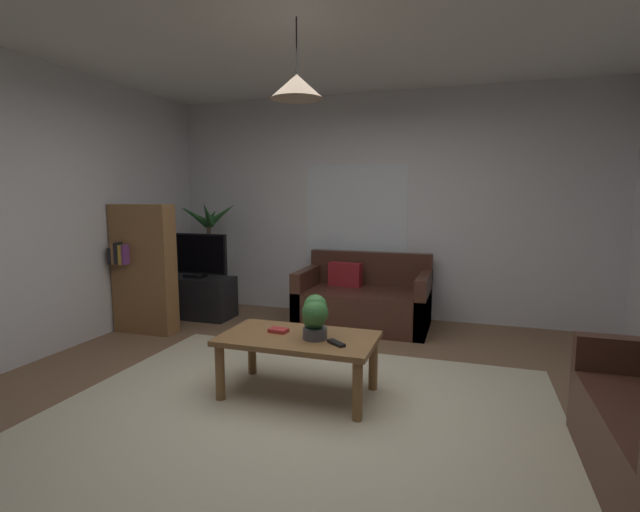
% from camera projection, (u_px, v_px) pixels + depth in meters
% --- Properties ---
extents(floor, '(5.32, 5.27, 0.02)m').
position_uv_depth(floor, '(307.00, 408.00, 3.29)').
color(floor, brown).
rests_on(floor, ground).
extents(rug, '(3.46, 2.90, 0.01)m').
position_uv_depth(rug, '(297.00, 419.00, 3.10)').
color(rug, beige).
rests_on(rug, ground).
extents(wall_back, '(5.44, 0.06, 2.71)m').
position_uv_depth(wall_back, '(380.00, 207.00, 5.62)').
color(wall_back, silver).
rests_on(wall_back, ground).
extents(wall_left, '(0.06, 5.27, 2.71)m').
position_uv_depth(wall_left, '(10.00, 212.00, 3.94)').
color(wall_left, silver).
rests_on(wall_left, ground).
extents(ceiling, '(5.32, 5.27, 0.02)m').
position_uv_depth(ceiling, '(305.00, 3.00, 2.93)').
color(ceiling, white).
extents(window_pane, '(1.27, 0.01, 1.17)m').
position_uv_depth(window_pane, '(356.00, 213.00, 5.69)').
color(window_pane, white).
extents(couch_under_window, '(1.47, 0.85, 0.82)m').
position_uv_depth(couch_under_window, '(363.00, 302.00, 5.30)').
color(couch_under_window, '#47281E').
rests_on(couch_under_window, ground).
extents(coffee_table, '(1.15, 0.64, 0.46)m').
position_uv_depth(coffee_table, '(298.00, 345.00, 3.45)').
color(coffee_table, olive).
rests_on(coffee_table, ground).
extents(book_on_table_0, '(0.15, 0.11, 0.03)m').
position_uv_depth(book_on_table_0, '(278.00, 330.00, 3.53)').
color(book_on_table_0, '#B22D2D').
rests_on(book_on_table_0, coffee_table).
extents(remote_on_table_0, '(0.16, 0.14, 0.02)m').
position_uv_depth(remote_on_table_0, '(336.00, 343.00, 3.24)').
color(remote_on_table_0, black).
rests_on(remote_on_table_0, coffee_table).
extents(potted_plant_on_table, '(0.20, 0.23, 0.33)m').
position_uv_depth(potted_plant_on_table, '(315.00, 315.00, 3.34)').
color(potted_plant_on_table, '#4C4C51').
rests_on(potted_plant_on_table, coffee_table).
extents(tv_stand, '(0.90, 0.44, 0.50)m').
position_uv_depth(tv_stand, '(197.00, 297.00, 5.68)').
color(tv_stand, black).
rests_on(tv_stand, ground).
extents(tv, '(0.86, 0.16, 0.54)m').
position_uv_depth(tv, '(194.00, 255.00, 5.59)').
color(tv, black).
rests_on(tv, tv_stand).
extents(potted_palm_corner, '(0.86, 0.80, 1.46)m').
position_uv_depth(potted_palm_corner, '(210.00, 260.00, 6.03)').
color(potted_palm_corner, beige).
rests_on(potted_palm_corner, ground).
extents(bookshelf_corner, '(0.70, 0.31, 1.40)m').
position_uv_depth(bookshelf_corner, '(143.00, 269.00, 5.00)').
color(bookshelf_corner, olive).
rests_on(bookshelf_corner, ground).
extents(pendant_lamp, '(0.37, 0.37, 0.54)m').
position_uv_depth(pendant_lamp, '(297.00, 86.00, 3.20)').
color(pendant_lamp, black).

